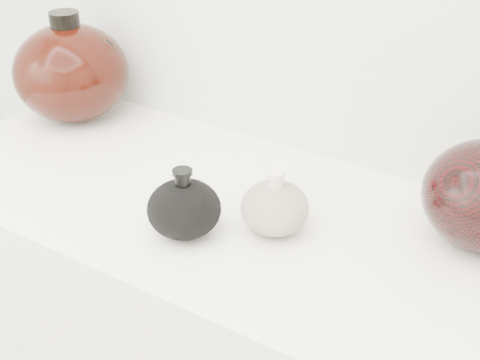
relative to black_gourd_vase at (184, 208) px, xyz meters
The scene contains 3 objects.
black_gourd_vase is the anchor object (origin of this frame).
cream_gourd_vase 0.14m from the black_gourd_vase, 36.33° to the left, with size 0.11×0.11×0.11m.
left_round_pot 0.52m from the black_gourd_vase, 153.72° to the left, with size 0.27×0.27×0.23m.
Camera 1 is at (0.53, 0.16, 1.49)m, focal length 50.00 mm.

